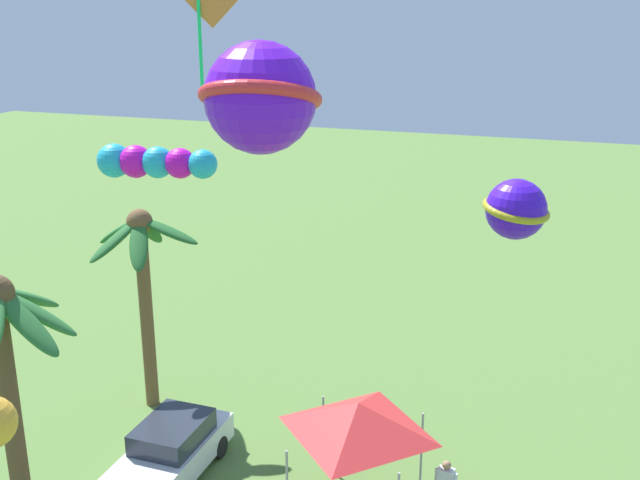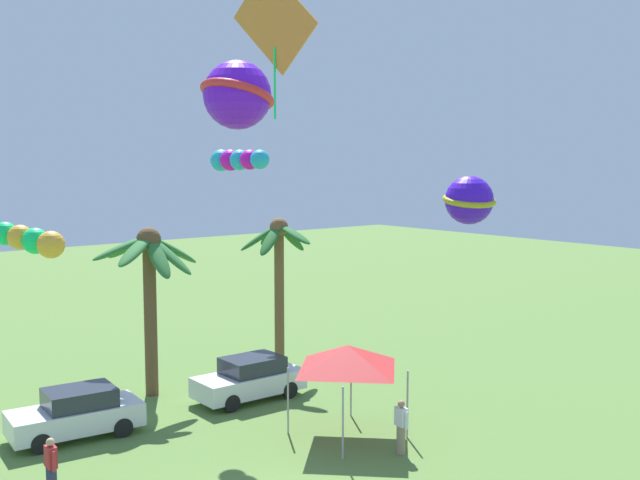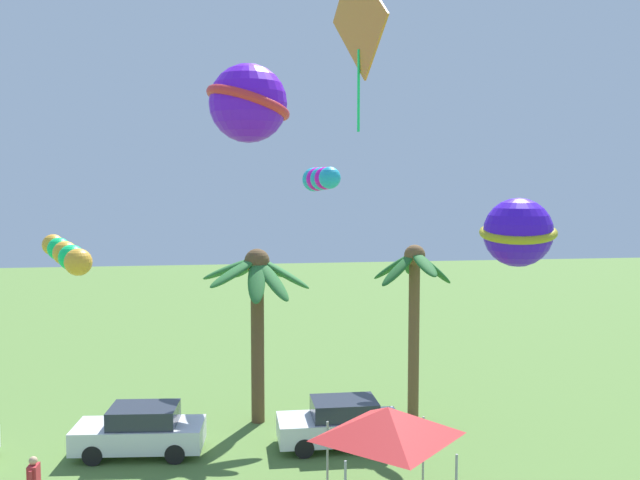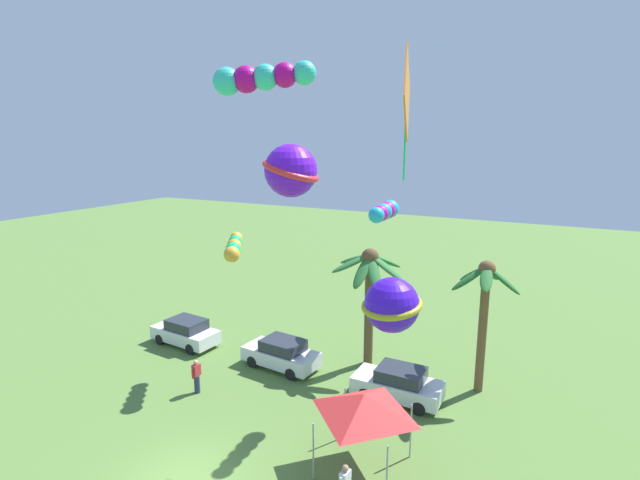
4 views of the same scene
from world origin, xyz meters
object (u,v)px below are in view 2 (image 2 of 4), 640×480
kite_diamond_0 (274,22)px  kite_ball_3 (469,200)px  palm_tree_0 (149,269)px  spectator_1 (51,468)px  palm_tree_1 (278,259)px  parked_car_2 (250,379)px  spectator_0 (401,427)px  festival_tent (347,357)px  kite_tube_5 (24,238)px  kite_tube_4 (237,160)px  parked_car_0 (76,413)px  kite_ball_2 (237,95)px

kite_diamond_0 → kite_ball_3: 8.99m
palm_tree_0 → spectator_1: palm_tree_0 is taller
palm_tree_1 → kite_diamond_0: 9.58m
palm_tree_0 → parked_car_2: size_ratio=1.55×
spectator_0 → festival_tent: (-0.23, 2.10, 1.65)m
palm_tree_0 → kite_tube_5: kite_tube_5 is taller
parked_car_2 → kite_tube_4: (-0.71, -0.45, 7.71)m
kite_diamond_0 → spectator_1: bearing=-164.7°
palm_tree_1 → parked_car_0: palm_tree_1 is taller
parked_car_0 → kite_diamond_0: kite_diamond_0 is taller
parked_car_2 → kite_ball_2: 10.74m
spectator_1 → kite_ball_3: bearing=-22.6°
festival_tent → kite_diamond_0: size_ratio=0.57×
spectator_1 → festival_tent: bearing=-8.5°
spectator_1 → kite_diamond_0: 15.09m
kite_diamond_0 → kite_ball_2: bearing=-139.6°
palm_tree_1 → spectator_0: 10.43m
parked_car_2 → festival_tent: 5.19m
spectator_0 → kite_tube_5: (-8.50, 5.99, 5.53)m
parked_car_2 → kite_tube_4: 7.76m
spectator_1 → festival_tent: (8.66, -1.30, 1.65)m
palm_tree_0 → kite_ball_3: size_ratio=3.05×
palm_tree_1 → kite_tube_4: kite_tube_4 is taller
palm_tree_0 → kite_tube_4: bearing=-60.2°
kite_ball_2 → kite_tube_4: (2.29, 3.57, -1.78)m
kite_diamond_0 → kite_ball_2: (-3.29, -2.79, -2.72)m
parked_car_0 → kite_ball_2: (3.20, -4.27, 9.49)m
parked_car_0 → kite_tube_5: size_ratio=1.65×
kite_tube_4 → kite_ball_3: bearing=-69.1°
parked_car_0 → kite_ball_2: size_ratio=1.64×
palm_tree_0 → spectator_1: size_ratio=3.83×
parked_car_2 → parked_car_0: bearing=177.7°
parked_car_2 → kite_ball_2: (-3.00, -4.02, 9.49)m
palm_tree_1 → spectator_1: (-11.38, -6.02, -3.72)m
festival_tent → kite_ball_2: 8.50m
kite_tube_4 → spectator_0: bearing=-79.2°
parked_car_0 → kite_tube_4: (5.49, -0.70, 7.71)m
kite_ball_2 → kite_ball_3: bearing=-37.4°
palm_tree_0 → kite_tube_4: size_ratio=2.20×
parked_car_0 → kite_tube_5: kite_tube_5 is taller
spectator_0 → kite_tube_4: (-1.25, 6.54, 7.65)m
palm_tree_0 → spectator_0: (3.03, -9.64, -3.79)m
palm_tree_0 → parked_car_0: (-3.72, -2.41, -3.86)m
palm_tree_0 → festival_tent: palm_tree_0 is taller
parked_car_0 → kite_ball_3: bearing=-44.5°
parked_car_0 → kite_ball_2: kite_ball_2 is taller
kite_tube_5 → kite_diamond_0: bearing=-1.6°
palm_tree_1 → festival_tent: 8.08m
palm_tree_0 → kite_diamond_0: (2.77, -3.88, 8.35)m
palm_tree_1 → kite_tube_5: bearing=-162.7°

